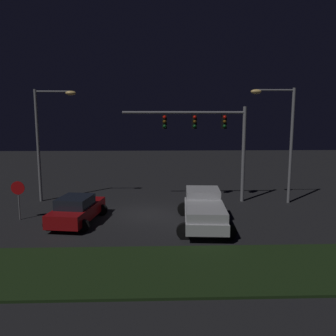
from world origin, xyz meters
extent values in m
plane|color=black|center=(0.00, 0.00, 0.00)|extent=(80.00, 80.00, 0.00)
cube|color=black|center=(0.00, -7.66, 0.05)|extent=(21.14, 4.32, 0.10)
cube|color=#B7B7BC|center=(3.16, -2.55, 0.68)|extent=(2.40, 5.53, 0.55)
cube|color=#B7B7BC|center=(3.25, -1.37, 1.38)|extent=(1.98, 2.03, 0.85)
cube|color=black|center=(3.25, -1.37, 1.50)|extent=(1.87, 1.65, 0.51)
cube|color=#B7B7BC|center=(3.08, -3.63, 1.18)|extent=(2.14, 3.16, 0.45)
cylinder|color=black|center=(2.28, -0.53, 0.40)|extent=(0.80, 0.22, 0.80)
cylinder|color=black|center=(4.33, -0.69, 0.40)|extent=(0.80, 0.22, 0.80)
cylinder|color=black|center=(1.99, -4.41, 0.40)|extent=(0.80, 0.22, 0.80)
cylinder|color=black|center=(4.04, -4.57, 0.40)|extent=(0.80, 0.22, 0.80)
cube|color=maroon|center=(-3.73, -1.61, 0.61)|extent=(2.45, 4.62, 0.70)
cube|color=black|center=(-3.77, -1.85, 1.23)|extent=(1.89, 2.22, 0.55)
cylinder|color=black|center=(-4.41, 0.01, 0.32)|extent=(0.64, 0.22, 0.64)
cylinder|color=black|center=(-2.60, -0.27, 0.32)|extent=(0.64, 0.22, 0.64)
cylinder|color=black|center=(-4.87, -2.95, 0.32)|extent=(0.64, 0.22, 0.64)
cylinder|color=black|center=(-3.05, -3.23, 0.32)|extent=(0.64, 0.22, 0.64)
cylinder|color=slate|center=(6.59, 2.83, 3.25)|extent=(0.24, 0.24, 6.50)
cylinder|color=slate|center=(2.49, 2.83, 6.10)|extent=(8.20, 0.18, 0.18)
cube|color=black|center=(5.19, 2.83, 5.50)|extent=(0.32, 0.44, 0.95)
sphere|color=red|center=(5.19, 2.60, 5.80)|extent=(0.22, 0.22, 0.22)
sphere|color=#59380A|center=(5.19, 2.60, 5.50)|extent=(0.22, 0.22, 0.22)
sphere|color=#0C4719|center=(5.19, 2.60, 5.20)|extent=(0.22, 0.22, 0.22)
cube|color=black|center=(3.19, 2.83, 5.50)|extent=(0.32, 0.44, 0.95)
sphere|color=red|center=(3.19, 2.60, 5.80)|extent=(0.22, 0.22, 0.22)
sphere|color=#59380A|center=(3.19, 2.60, 5.50)|extent=(0.22, 0.22, 0.22)
sphere|color=#0C4719|center=(3.19, 2.60, 5.20)|extent=(0.22, 0.22, 0.22)
cube|color=black|center=(1.19, 2.83, 5.50)|extent=(0.32, 0.44, 0.95)
sphere|color=red|center=(1.19, 2.60, 5.80)|extent=(0.22, 0.22, 0.22)
sphere|color=#59380A|center=(1.19, 2.60, 5.50)|extent=(0.22, 0.22, 0.22)
sphere|color=#0C4719|center=(1.19, 2.60, 5.20)|extent=(0.22, 0.22, 0.22)
cylinder|color=slate|center=(-7.43, 3.34, 3.82)|extent=(0.20, 0.20, 7.64)
cylinder|color=slate|center=(-6.25, 3.34, 7.49)|extent=(2.36, 0.12, 0.12)
ellipsoid|color=#F9CC72|center=(-5.07, 3.34, 7.39)|extent=(0.70, 0.44, 0.30)
cylinder|color=slate|center=(9.66, 2.33, 3.84)|extent=(0.20, 0.20, 7.69)
cylinder|color=slate|center=(8.40, 2.33, 7.54)|extent=(2.51, 0.12, 0.12)
ellipsoid|color=#F9CC72|center=(7.15, 2.33, 7.44)|extent=(0.70, 0.44, 0.30)
cylinder|color=slate|center=(-7.14, -1.01, 1.10)|extent=(0.07, 0.07, 2.20)
cylinder|color=#B20C0F|center=(-7.14, -1.04, 1.85)|extent=(0.76, 0.03, 0.76)
camera|label=1|loc=(0.69, -19.58, 5.70)|focal=35.57mm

